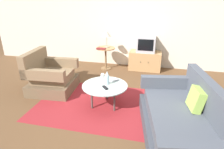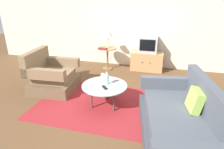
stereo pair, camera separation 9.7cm
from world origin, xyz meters
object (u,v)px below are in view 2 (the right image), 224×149
(tv_remote_silver, at_px, (116,80))
(mug, at_px, (103,76))
(couch, at_px, (181,123))
(coffee_table, at_px, (104,87))
(television, at_px, (148,44))
(table_lamp, at_px, (109,34))
(vase, at_px, (107,78))
(book, at_px, (103,49))
(tv_stand, at_px, (147,61))
(armchair, at_px, (52,77))
(side_table, at_px, (107,54))
(tv_remote_dark, at_px, (105,87))

(tv_remote_silver, bearing_deg, mug, 111.44)
(couch, height_order, coffee_table, couch)
(television, distance_m, mug, 2.00)
(mug, bearing_deg, couch, -33.37)
(table_lamp, relative_size, tv_remote_silver, 3.19)
(vase, xyz_separation_m, book, (-0.62, 1.71, 0.09))
(tv_stand, distance_m, mug, 1.98)
(couch, height_order, vase, couch)
(mug, height_order, tv_remote_silver, mug)
(mug, bearing_deg, tv_remote_silver, -16.60)
(television, relative_size, vase, 1.94)
(tv_remote_silver, bearing_deg, armchair, 123.67)
(table_lamp, bearing_deg, coffee_table, -76.42)
(couch, xyz_separation_m, coffee_table, (-1.33, 0.63, 0.11))
(side_table, relative_size, tv_stand, 0.71)
(coffee_table, height_order, television, television)
(tv_stand, height_order, table_lamp, table_lamp)
(couch, distance_m, tv_remote_silver, 1.48)
(tv_remote_dark, bearing_deg, television, -53.43)
(table_lamp, bearing_deg, couch, -55.24)
(couch, xyz_separation_m, book, (-1.92, 2.39, 0.36))
(vase, distance_m, book, 1.82)
(couch, bearing_deg, vase, 51.95)
(vase, distance_m, tv_remote_dark, 0.20)
(table_lamp, height_order, book, table_lamp)
(table_lamp, bearing_deg, book, -116.86)
(television, relative_size, mug, 4.31)
(armchair, bearing_deg, side_table, 147.68)
(coffee_table, height_order, tv_remote_dark, tv_remote_dark)
(tv_stand, xyz_separation_m, book, (-1.18, -0.40, 0.38))
(coffee_table, bearing_deg, mug, 111.91)
(side_table, relative_size, tv_remote_silver, 4.41)
(armchair, height_order, tv_stand, armchair)
(television, distance_m, table_lamp, 1.12)
(television, relative_size, tv_remote_dark, 3.29)
(armchair, xyz_separation_m, mug, (1.21, -0.03, 0.17))
(vase, distance_m, tv_remote_silver, 0.26)
(armchair, bearing_deg, book, 147.09)
(vase, xyz_separation_m, tv_remote_silver, (0.12, 0.19, -0.11))
(couch, distance_m, book, 3.09)
(tv_stand, bearing_deg, vase, -104.93)
(tv_stand, xyz_separation_m, tv_remote_silver, (-0.44, -1.91, 0.18))
(table_lamp, bearing_deg, side_table, -134.37)
(vase, xyz_separation_m, tv_remote_dark, (0.01, -0.17, -0.11))
(armchair, bearing_deg, tv_stand, 128.48)
(side_table, distance_m, television, 1.16)
(television, bearing_deg, side_table, -168.27)
(armchair, bearing_deg, couch, 65.26)
(table_lamp, xyz_separation_m, tv_remote_dark, (0.51, -2.09, -0.56))
(side_table, bearing_deg, couch, -54.51)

